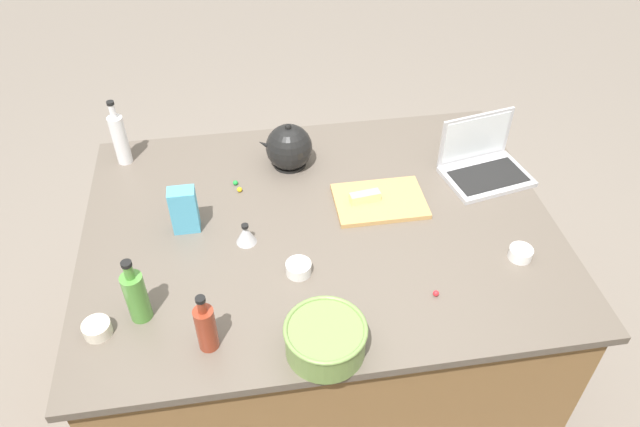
# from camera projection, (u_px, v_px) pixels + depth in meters

# --- Properties ---
(ground_plane) EXTENTS (12.00, 12.00, 0.00)m
(ground_plane) POSITION_uv_depth(u_px,v_px,m) (320.00, 371.00, 2.71)
(ground_plane) COLOR slate
(island_counter) EXTENTS (1.64, 1.24, 0.90)m
(island_counter) POSITION_uv_depth(u_px,v_px,m) (320.00, 306.00, 2.41)
(island_counter) COLOR olive
(island_counter) RESTS_ON ground
(laptop) EXTENTS (0.35, 0.29, 0.22)m
(laptop) POSITION_uv_depth(u_px,v_px,m) (483.00, 163.00, 2.29)
(laptop) COLOR #B7B7BC
(laptop) RESTS_ON island_counter
(mixing_bowl_large) EXTENTS (0.24, 0.24, 0.10)m
(mixing_bowl_large) POSITION_uv_depth(u_px,v_px,m) (325.00, 338.00, 1.68)
(mixing_bowl_large) COLOR #72934C
(mixing_bowl_large) RESTS_ON island_counter
(bottle_soy) EXTENTS (0.06, 0.06, 0.21)m
(bottle_soy) POSITION_uv_depth(u_px,v_px,m) (206.00, 327.00, 1.67)
(bottle_soy) COLOR maroon
(bottle_soy) RESTS_ON island_counter
(bottle_vinegar) EXTENTS (0.06, 0.06, 0.27)m
(bottle_vinegar) POSITION_uv_depth(u_px,v_px,m) (120.00, 138.00, 2.31)
(bottle_vinegar) COLOR white
(bottle_vinegar) RESTS_ON island_counter
(bottle_olive) EXTENTS (0.07, 0.07, 0.23)m
(bottle_olive) POSITION_uv_depth(u_px,v_px,m) (136.00, 295.00, 1.74)
(bottle_olive) COLOR #4C8C38
(bottle_olive) RESTS_ON island_counter
(kettle) EXTENTS (0.21, 0.18, 0.20)m
(kettle) POSITION_uv_depth(u_px,v_px,m) (289.00, 148.00, 2.31)
(kettle) COLOR black
(kettle) RESTS_ON island_counter
(cutting_board) EXTENTS (0.33, 0.23, 0.02)m
(cutting_board) POSITION_uv_depth(u_px,v_px,m) (380.00, 201.00, 2.18)
(cutting_board) COLOR tan
(cutting_board) RESTS_ON island_counter
(butter_stick_left) EXTENTS (0.11, 0.05, 0.04)m
(butter_stick_left) POSITION_uv_depth(u_px,v_px,m) (365.00, 197.00, 2.16)
(butter_stick_left) COLOR #F4E58C
(butter_stick_left) RESTS_ON cutting_board
(ramekin_small) EXTENTS (0.08, 0.08, 0.04)m
(ramekin_small) POSITION_uv_depth(u_px,v_px,m) (520.00, 253.00, 1.97)
(ramekin_small) COLOR white
(ramekin_small) RESTS_ON island_counter
(ramekin_medium) EXTENTS (0.08, 0.08, 0.04)m
(ramekin_medium) POSITION_uv_depth(u_px,v_px,m) (97.00, 329.00, 1.74)
(ramekin_medium) COLOR beige
(ramekin_medium) RESTS_ON island_counter
(ramekin_wide) EXTENTS (0.08, 0.08, 0.04)m
(ramekin_wide) POSITION_uv_depth(u_px,v_px,m) (299.00, 268.00, 1.92)
(ramekin_wide) COLOR white
(ramekin_wide) RESTS_ON island_counter
(kitchen_timer) EXTENTS (0.07, 0.07, 0.08)m
(kitchen_timer) POSITION_uv_depth(u_px,v_px,m) (246.00, 234.00, 2.02)
(kitchen_timer) COLOR #B2B2B7
(kitchen_timer) RESTS_ON island_counter
(candy_bag) EXTENTS (0.09, 0.06, 0.17)m
(candy_bag) POSITION_uv_depth(u_px,v_px,m) (184.00, 210.00, 2.03)
(candy_bag) COLOR #4CA5CC
(candy_bag) RESTS_ON island_counter
(candy_0) EXTENTS (0.02, 0.02, 0.02)m
(candy_0) POSITION_uv_depth(u_px,v_px,m) (235.00, 183.00, 2.26)
(candy_0) COLOR green
(candy_0) RESTS_ON island_counter
(candy_1) EXTENTS (0.02, 0.02, 0.02)m
(candy_1) POSITION_uv_depth(u_px,v_px,m) (240.00, 190.00, 2.23)
(candy_1) COLOR yellow
(candy_1) RESTS_ON island_counter
(candy_3) EXTENTS (0.01, 0.01, 0.01)m
(candy_3) POSITION_uv_depth(u_px,v_px,m) (361.00, 350.00, 1.70)
(candy_3) COLOR blue
(candy_3) RESTS_ON island_counter
(candy_4) EXTENTS (0.02, 0.02, 0.02)m
(candy_4) POSITION_uv_depth(u_px,v_px,m) (466.00, 159.00, 2.38)
(candy_4) COLOR yellow
(candy_4) RESTS_ON island_counter
(candy_5) EXTENTS (0.02, 0.02, 0.02)m
(candy_5) POSITION_uv_depth(u_px,v_px,m) (436.00, 293.00, 1.86)
(candy_5) COLOR red
(candy_5) RESTS_ON island_counter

